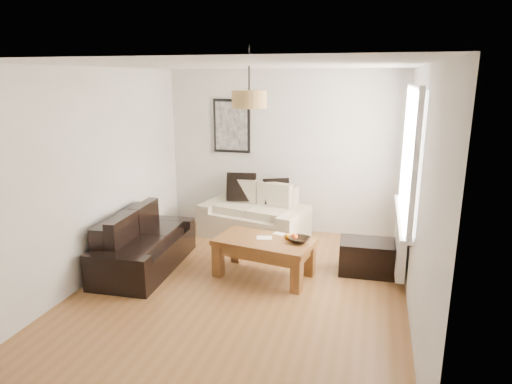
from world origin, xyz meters
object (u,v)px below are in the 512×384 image
(coffee_table, at_px, (264,258))
(ottoman, at_px, (369,257))
(sofa_leather, at_px, (145,242))
(loveseat_cream, at_px, (254,212))

(coffee_table, relative_size, ottoman, 1.62)
(sofa_leather, distance_m, coffee_table, 1.61)
(loveseat_cream, distance_m, coffee_table, 1.49)
(sofa_leather, bearing_deg, coffee_table, -87.09)
(sofa_leather, xyz_separation_m, coffee_table, (1.59, 0.16, -0.11))
(loveseat_cream, relative_size, ottoman, 2.17)
(sofa_leather, relative_size, ottoman, 2.22)
(loveseat_cream, height_order, sofa_leather, loveseat_cream)
(loveseat_cream, height_order, coffee_table, loveseat_cream)
(coffee_table, bearing_deg, sofa_leather, -174.20)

